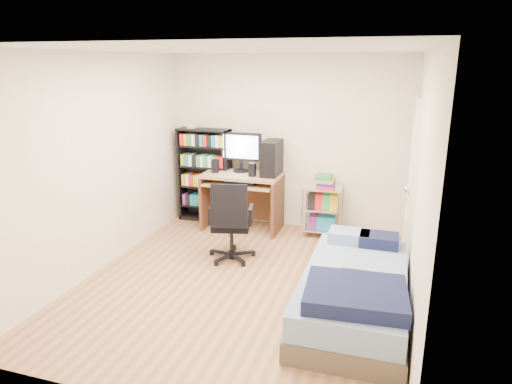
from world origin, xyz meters
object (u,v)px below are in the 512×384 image
(media_shelf, at_px, (205,174))
(office_chair, at_px, (231,235))
(computer_desk, at_px, (251,178))
(bed, at_px, (355,292))

(media_shelf, relative_size, office_chair, 1.46)
(media_shelf, distance_m, computer_desk, 0.80)
(media_shelf, xyz_separation_m, office_chair, (0.90, -1.30, -0.41))
(computer_desk, xyz_separation_m, bed, (1.70, -2.01, -0.51))
(office_chair, relative_size, bed, 0.51)
(media_shelf, bearing_deg, computer_desk, -10.56)
(computer_desk, xyz_separation_m, office_chair, (0.12, -1.15, -0.44))
(office_chair, xyz_separation_m, bed, (1.59, -0.86, -0.07))
(bed, bearing_deg, media_shelf, 139.11)
(media_shelf, relative_size, bed, 0.75)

